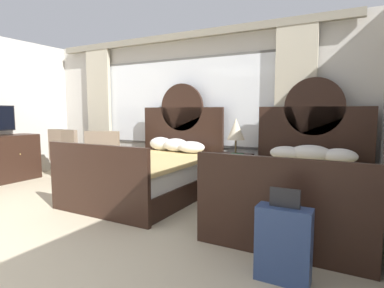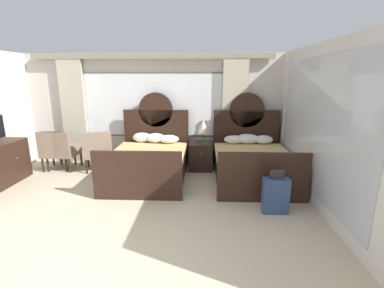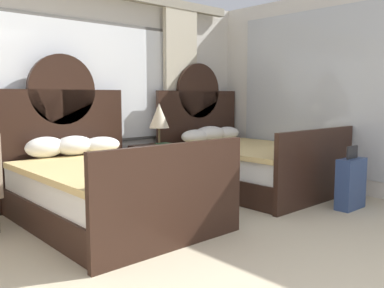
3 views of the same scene
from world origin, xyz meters
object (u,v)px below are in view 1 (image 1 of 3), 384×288
Objects in this scene: armchair_by_window_right at (70,152)px; bed_near_mirror at (300,190)px; suitcase_on_floor at (283,244)px; table_lamp_on_nightstand at (236,129)px; nightstand_between_beds at (232,175)px; book_on_nightstand at (235,155)px; armchair_by_window_left at (107,155)px; armchair_by_window_centre at (74,152)px; bed_near_window at (150,173)px.

bed_near_mirror is at bearing -5.39° from armchair_by_window_right.
armchair_by_window_right reaches higher than suitcase_on_floor.
table_lamp_on_nightstand is 2.50m from suitcase_on_floor.
suitcase_on_floor is (1.23, -2.08, -0.03)m from nightstand_between_beds.
book_on_nightstand is at bearing -49.70° from nightstand_between_beds.
bed_near_mirror is 3.52m from armchair_by_window_left.
armchair_by_window_centre is 0.12m from armchair_by_window_right.
nightstand_between_beds is 2.40m from armchair_by_window_left.
nightstand_between_beds is 3.39m from armchair_by_window_right.
bed_near_mirror is 2.24× the size of armchair_by_window_centre.
armchair_by_window_right is at bearing 169.52° from bed_near_window.
bed_near_window is 2.24× the size of armchair_by_window_left.
bed_near_window reaches higher than armchair_by_window_right.
armchair_by_window_left reaches higher than suitcase_on_floor.
armchair_by_window_right is at bearing -179.73° from armchair_by_window_left.
book_on_nightstand is 0.27× the size of armchair_by_window_centre.
book_on_nightstand is at bearing 1.49° from armchair_by_window_left.
bed_near_mirror reaches higher than table_lamp_on_nightstand.
bed_near_window is 1.25m from nightstand_between_beds.
armchair_by_window_centre is 4.88m from suitcase_on_floor.
bed_near_mirror is 2.91× the size of suitcase_on_floor.
bed_near_window is 2.76m from suitcase_on_floor.
suitcase_on_floor is at bearing -32.45° from bed_near_window.
armchair_by_window_right is at bearing 179.90° from armchair_by_window_centre.
nightstand_between_beds is 0.68× the size of armchair_by_window_left.
nightstand_between_beds is at bearing 28.58° from bed_near_window.
armchair_by_window_right is at bearing -177.02° from nightstand_between_beds.
nightstand_between_beds is (-1.10, 0.60, -0.04)m from bed_near_mirror.
nightstand_between_beds is 2.41m from suitcase_on_floor.
bed_near_mirror is at bearing -5.53° from armchair_by_window_centre.
suitcase_on_floor is at bearing -22.96° from armchair_by_window_centre.
bed_near_mirror is 3.83× the size of table_lamp_on_nightstand.
armchair_by_window_right is 1.30× the size of suitcase_on_floor.
armchair_by_window_left is (-2.48, -0.06, -0.16)m from book_on_nightstand.
armchair_by_window_centre is at bearing -179.68° from armchair_by_window_left.
bed_near_mirror is (2.20, -0.00, 0.00)m from bed_near_window.
nightstand_between_beds is 3.27m from armchair_by_window_centre.
armchair_by_window_right is at bearing -178.85° from book_on_nightstand.
bed_near_window is at bearing -11.06° from armchair_by_window_centre.
suitcase_on_floor is at bearing -60.03° from book_on_nightstand.
table_lamp_on_nightstand is 0.76× the size of suitcase_on_floor.
armchair_by_window_right is (-4.48, 0.42, 0.13)m from bed_near_mirror.
bed_near_mirror is at bearing -29.83° from table_lamp_on_nightstand.
table_lamp_on_nightstand is at bearing 4.03° from armchair_by_window_left.
nightstand_between_beds is at bearing -179.29° from table_lamp_on_nightstand.
book_on_nightstand is 3.36m from armchair_by_window_centre.
armchair_by_window_left reaches higher than nightstand_between_beds.
suitcase_on_floor is (0.13, -1.48, -0.07)m from bed_near_mirror.
armchair_by_window_centre is (-3.26, -0.18, 0.17)m from nightstand_between_beds.
bed_near_window and bed_near_mirror have the same top height.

